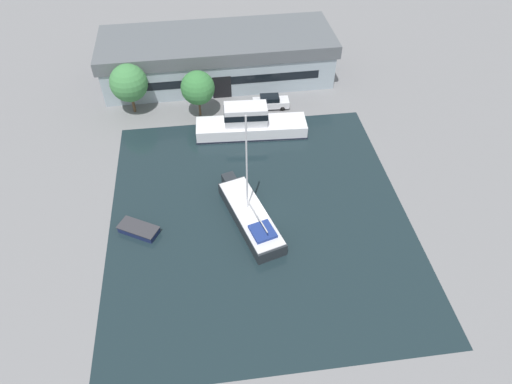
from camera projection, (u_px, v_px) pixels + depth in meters
ground_plane at (259, 216)px, 44.77m from camera, size 440.00×440.00×0.00m
water_canal at (259, 216)px, 44.77m from camera, size 28.90×31.74×0.01m
warehouse_building at (218, 57)px, 61.10m from camera, size 30.83×11.20×6.01m
quay_tree_near_building at (198, 88)px, 54.10m from camera, size 4.05×4.05×5.91m
quay_tree_by_water at (129, 83)px, 54.56m from camera, size 4.53×4.53×6.31m
parked_car at (271, 102)px, 57.37m from camera, size 4.58×1.96×1.68m
sailboat_moored at (250, 215)px, 43.82m from camera, size 5.62×11.36×12.00m
motor_cruiser at (250, 124)px, 53.19m from camera, size 13.13×4.03×3.88m
small_dinghy at (139, 230)px, 43.06m from camera, size 4.17×3.38×0.72m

